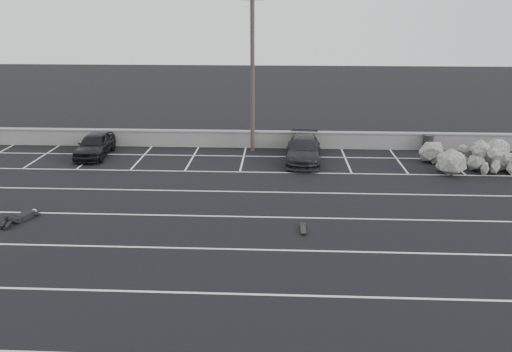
{
  "coord_description": "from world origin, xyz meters",
  "views": [
    {
      "loc": [
        3.06,
        -16.43,
        8.49
      ],
      "look_at": [
        2.04,
        5.45,
        1.0
      ],
      "focal_mm": 35.0,
      "sensor_mm": 36.0,
      "label": 1
    }
  ],
  "objects_px": {
    "car_left": "(95,145)",
    "utility_pole": "(252,72)",
    "trash_bin": "(428,143)",
    "car_right": "(304,150)",
    "person": "(25,213)",
    "riprap_pile": "(476,160)",
    "skateboard": "(303,229)"
  },
  "relations": [
    {
      "from": "car_left",
      "to": "utility_pole",
      "type": "bearing_deg",
      "value": 7.43
    },
    {
      "from": "skateboard",
      "to": "utility_pole",
      "type": "bearing_deg",
      "value": 103.07
    },
    {
      "from": "utility_pole",
      "to": "riprap_pile",
      "type": "distance_m",
      "value": 13.45
    },
    {
      "from": "trash_bin",
      "to": "riprap_pile",
      "type": "bearing_deg",
      "value": -65.22
    },
    {
      "from": "car_left",
      "to": "person",
      "type": "xyz_separation_m",
      "value": [
        0.27,
        -9.23,
        -0.46
      ]
    },
    {
      "from": "car_left",
      "to": "car_right",
      "type": "relative_size",
      "value": 0.86
    },
    {
      "from": "car_left",
      "to": "utility_pole",
      "type": "height_order",
      "value": "utility_pole"
    },
    {
      "from": "person",
      "to": "car_left",
      "type": "bearing_deg",
      "value": 109.81
    },
    {
      "from": "riprap_pile",
      "to": "person",
      "type": "xyz_separation_m",
      "value": [
        -21.38,
        -7.7,
        -0.26
      ]
    },
    {
      "from": "car_left",
      "to": "car_right",
      "type": "height_order",
      "value": "car_left"
    },
    {
      "from": "trash_bin",
      "to": "person",
      "type": "relative_size",
      "value": 0.41
    },
    {
      "from": "riprap_pile",
      "to": "car_right",
      "type": "bearing_deg",
      "value": 173.66
    },
    {
      "from": "person",
      "to": "skateboard",
      "type": "relative_size",
      "value": 3.0
    },
    {
      "from": "car_right",
      "to": "skateboard",
      "type": "xyz_separation_m",
      "value": [
        -0.4,
        -9.41,
        -0.61
      ]
    },
    {
      "from": "car_left",
      "to": "skateboard",
      "type": "relative_size",
      "value": 4.84
    },
    {
      "from": "trash_bin",
      "to": "utility_pole",
      "type": "bearing_deg",
      "value": -177.87
    },
    {
      "from": "person",
      "to": "utility_pole",
      "type": "bearing_deg",
      "value": 68.31
    },
    {
      "from": "trash_bin",
      "to": "car_right",
      "type": "bearing_deg",
      "value": -162.26
    },
    {
      "from": "trash_bin",
      "to": "person",
      "type": "xyz_separation_m",
      "value": [
        -19.76,
        -11.21,
        -0.29
      ]
    },
    {
      "from": "utility_pole",
      "to": "skateboard",
      "type": "distance_m",
      "value": 12.69
    },
    {
      "from": "trash_bin",
      "to": "skateboard",
      "type": "height_order",
      "value": "trash_bin"
    },
    {
      "from": "car_left",
      "to": "trash_bin",
      "type": "height_order",
      "value": "car_left"
    },
    {
      "from": "car_left",
      "to": "riprap_pile",
      "type": "relative_size",
      "value": 0.75
    },
    {
      "from": "riprap_pile",
      "to": "skateboard",
      "type": "bearing_deg",
      "value": -139.3
    },
    {
      "from": "car_right",
      "to": "skateboard",
      "type": "relative_size",
      "value": 5.61
    },
    {
      "from": "car_left",
      "to": "car_right",
      "type": "distance_m",
      "value": 12.32
    },
    {
      "from": "utility_pole",
      "to": "riprap_pile",
      "type": "bearing_deg",
      "value": -14.1
    },
    {
      "from": "trash_bin",
      "to": "skateboard",
      "type": "relative_size",
      "value": 1.23
    },
    {
      "from": "riprap_pile",
      "to": "trash_bin",
      "type": "bearing_deg",
      "value": 114.78
    },
    {
      "from": "utility_pole",
      "to": "riprap_pile",
      "type": "relative_size",
      "value": 1.75
    },
    {
      "from": "riprap_pile",
      "to": "person",
      "type": "height_order",
      "value": "riprap_pile"
    },
    {
      "from": "person",
      "to": "riprap_pile",
      "type": "bearing_deg",
      "value": 37.94
    }
  ]
}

